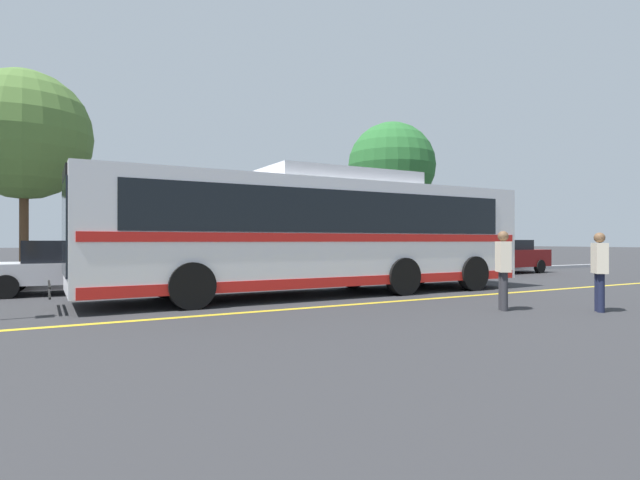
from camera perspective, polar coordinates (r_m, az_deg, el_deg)
ground_plane at (r=13.55m, az=0.26°, el=-6.22°), size 220.00×220.00×0.00m
lane_strip_0 at (r=11.61m, az=5.36°, el=-7.23°), size 32.19×0.20×0.01m
curb_strip at (r=17.97m, az=-7.84°, el=-4.47°), size 40.19×0.36×0.15m
transit_bus at (r=13.40m, az=0.06°, el=1.05°), size 12.52×2.78×3.35m
parked_car_1 at (r=15.44m, az=-27.27°, el=-2.78°), size 4.21×2.15×1.45m
parked_car_2 at (r=15.97m, az=-9.69°, el=-2.81°), size 4.32×2.11×1.36m
parked_car_3 at (r=19.34m, az=8.58°, el=-2.09°), size 5.01×2.16×1.53m
parked_car_4 at (r=23.68m, az=20.36°, el=-1.75°), size 4.54×2.09×1.49m
pedestrian_0 at (r=11.64m, az=29.32°, el=-2.71°), size 0.45×0.46×1.62m
pedestrian_1 at (r=11.03m, az=20.20°, el=-2.74°), size 0.41×0.47×1.65m
tree_0 at (r=26.31m, az=8.19°, el=8.35°), size 4.49×4.49×7.56m
tree_2 at (r=19.57m, az=-30.74°, el=10.25°), size 4.28×4.28×7.11m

